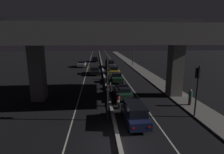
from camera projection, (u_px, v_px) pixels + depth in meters
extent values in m
plane|color=black|center=(119.00, 147.00, 11.92)|extent=(200.00, 200.00, 0.00)
cube|color=beige|center=(88.00, 67.00, 45.68)|extent=(0.12, 126.00, 0.00)
cube|color=beige|center=(116.00, 67.00, 46.32)|extent=(0.12, 126.00, 0.00)
cube|color=gray|center=(102.00, 67.00, 45.97)|extent=(0.31, 126.00, 0.23)
cube|color=slate|center=(142.00, 71.00, 39.94)|extent=(2.79, 126.00, 0.13)
cube|color=slate|center=(38.00, 73.00, 20.59)|extent=(1.50, 1.76, 6.65)
cube|color=slate|center=(175.00, 70.00, 22.04)|extent=(1.50, 1.76, 6.65)
cube|color=slate|center=(108.00, 35.00, 20.40)|extent=(23.33, 10.41, 2.03)
cube|color=#333335|center=(108.00, 22.00, 20.09)|extent=(23.33, 0.40, 0.90)
cylinder|color=black|center=(107.00, 90.00, 15.22)|extent=(0.14, 0.14, 5.65)
cube|color=black|center=(107.00, 66.00, 14.94)|extent=(0.30, 0.28, 0.95)
sphere|color=red|center=(107.00, 62.00, 15.02)|extent=(0.18, 0.18, 0.18)
sphere|color=black|center=(107.00, 65.00, 15.08)|extent=(0.18, 0.18, 0.18)
sphere|color=black|center=(107.00, 69.00, 15.14)|extent=(0.18, 0.18, 0.18)
cylinder|color=black|center=(197.00, 92.00, 16.01)|extent=(0.14, 0.14, 4.86)
cube|color=black|center=(198.00, 73.00, 15.81)|extent=(0.30, 0.28, 0.95)
sphere|color=red|center=(197.00, 69.00, 15.89)|extent=(0.18, 0.18, 0.18)
sphere|color=black|center=(197.00, 73.00, 15.96)|extent=(0.18, 0.18, 0.18)
sphere|color=black|center=(196.00, 76.00, 16.02)|extent=(0.18, 0.18, 0.18)
cylinder|color=#2D2D30|center=(133.00, 53.00, 47.60)|extent=(0.18, 0.18, 7.20)
cylinder|color=#2D2D30|center=(129.00, 40.00, 46.77)|extent=(2.36, 0.10, 0.10)
ellipsoid|color=#F2B759|center=(124.00, 40.00, 46.69)|extent=(0.56, 0.32, 0.24)
cube|color=#141938|center=(135.00, 116.00, 15.15)|extent=(1.83, 4.34, 0.71)
cube|color=black|center=(135.00, 108.00, 15.10)|extent=(1.60, 3.13, 0.76)
cylinder|color=black|center=(122.00, 113.00, 16.52)|extent=(0.21, 0.62, 0.62)
cylinder|color=black|center=(140.00, 113.00, 16.70)|extent=(0.21, 0.62, 0.62)
cylinder|color=black|center=(128.00, 128.00, 13.76)|extent=(0.21, 0.62, 0.62)
cylinder|color=black|center=(149.00, 127.00, 13.94)|extent=(0.21, 0.62, 0.62)
cube|color=red|center=(134.00, 128.00, 12.98)|extent=(0.18, 0.03, 0.11)
cube|color=red|center=(149.00, 127.00, 13.11)|extent=(0.18, 0.03, 0.11)
cube|color=black|center=(122.00, 92.00, 22.10)|extent=(2.04, 4.51, 0.62)
cube|color=black|center=(122.00, 89.00, 21.77)|extent=(1.72, 2.20, 0.46)
cylinder|color=black|center=(113.00, 92.00, 23.47)|extent=(0.23, 0.60, 0.59)
cylinder|color=black|center=(127.00, 91.00, 23.70)|extent=(0.23, 0.60, 0.59)
cylinder|color=black|center=(117.00, 99.00, 20.63)|extent=(0.23, 0.60, 0.59)
cylinder|color=black|center=(132.00, 98.00, 20.86)|extent=(0.23, 0.60, 0.59)
cube|color=red|center=(120.00, 98.00, 19.85)|extent=(0.18, 0.04, 0.11)
cube|color=red|center=(131.00, 98.00, 20.01)|extent=(0.18, 0.04, 0.11)
cube|color=black|center=(117.00, 78.00, 29.89)|extent=(1.76, 4.03, 0.68)
cube|color=black|center=(117.00, 75.00, 29.66)|extent=(1.53, 1.62, 0.54)
cylinder|color=black|center=(111.00, 78.00, 31.19)|extent=(0.21, 0.70, 0.70)
cylinder|color=black|center=(120.00, 78.00, 31.31)|extent=(0.21, 0.70, 0.70)
cylinder|color=black|center=(112.00, 82.00, 28.61)|extent=(0.21, 0.70, 0.70)
cylinder|color=black|center=(122.00, 82.00, 28.74)|extent=(0.21, 0.70, 0.70)
cube|color=red|center=(114.00, 81.00, 27.87)|extent=(0.18, 0.03, 0.11)
cube|color=red|center=(122.00, 80.00, 27.96)|extent=(0.18, 0.03, 0.11)
cube|color=gold|center=(114.00, 71.00, 37.03)|extent=(1.88, 3.92, 0.59)
cube|color=black|center=(114.00, 68.00, 36.90)|extent=(1.65, 2.36, 0.66)
cylinder|color=black|center=(109.00, 71.00, 38.28)|extent=(0.20, 0.58, 0.58)
cylinder|color=black|center=(117.00, 71.00, 38.42)|extent=(0.20, 0.58, 0.58)
cylinder|color=black|center=(110.00, 74.00, 35.76)|extent=(0.20, 0.58, 0.58)
cylinder|color=black|center=(119.00, 73.00, 35.91)|extent=(0.20, 0.58, 0.58)
cube|color=red|center=(111.00, 73.00, 35.06)|extent=(0.18, 0.03, 0.11)
cube|color=red|center=(118.00, 73.00, 35.16)|extent=(0.18, 0.03, 0.11)
cube|color=#515459|center=(110.00, 65.00, 45.17)|extent=(1.89, 4.77, 0.68)
cube|color=black|center=(110.00, 62.00, 45.12)|extent=(1.66, 3.44, 0.89)
cylinder|color=black|center=(107.00, 65.00, 46.70)|extent=(0.20, 0.67, 0.67)
cylinder|color=black|center=(113.00, 65.00, 46.84)|extent=(0.20, 0.67, 0.67)
cylinder|color=black|center=(107.00, 67.00, 43.64)|extent=(0.20, 0.67, 0.67)
cylinder|color=black|center=(114.00, 67.00, 43.78)|extent=(0.20, 0.67, 0.67)
cube|color=red|center=(108.00, 66.00, 42.78)|extent=(0.18, 0.03, 0.11)
cube|color=red|center=(114.00, 66.00, 42.88)|extent=(0.18, 0.03, 0.11)
cube|color=black|center=(95.00, 71.00, 36.61)|extent=(1.91, 4.80, 0.63)
cube|color=black|center=(95.00, 68.00, 36.72)|extent=(1.66, 2.31, 0.54)
cylinder|color=black|center=(99.00, 74.00, 35.23)|extent=(0.20, 0.61, 0.61)
cylinder|color=black|center=(90.00, 74.00, 35.06)|extent=(0.20, 0.61, 0.61)
cylinder|color=black|center=(99.00, 71.00, 38.30)|extent=(0.20, 0.61, 0.61)
cylinder|color=black|center=(91.00, 71.00, 38.13)|extent=(0.20, 0.61, 0.61)
cube|color=white|center=(98.00, 70.00, 39.03)|extent=(0.18, 0.03, 0.11)
cube|color=white|center=(92.00, 70.00, 38.91)|extent=(0.18, 0.03, 0.11)
cube|color=gray|center=(82.00, 64.00, 46.07)|extent=(2.06, 4.20, 0.69)
cube|color=black|center=(82.00, 62.00, 46.14)|extent=(1.73, 2.05, 0.51)
cylinder|color=black|center=(85.00, 66.00, 44.85)|extent=(0.23, 0.69, 0.68)
cylinder|color=black|center=(78.00, 66.00, 44.78)|extent=(0.23, 0.69, 0.68)
cylinder|color=black|center=(86.00, 65.00, 47.50)|extent=(0.23, 0.69, 0.68)
cylinder|color=black|center=(79.00, 65.00, 47.43)|extent=(0.23, 0.69, 0.68)
cube|color=white|center=(85.00, 64.00, 48.13)|extent=(0.18, 0.04, 0.11)
cube|color=white|center=(81.00, 64.00, 48.08)|extent=(0.18, 0.04, 0.11)
cube|color=black|center=(95.00, 60.00, 56.97)|extent=(2.05, 4.42, 0.67)
cube|color=black|center=(95.00, 58.00, 56.83)|extent=(1.75, 2.67, 0.64)
cylinder|color=black|center=(98.00, 61.00, 55.68)|extent=(0.23, 0.65, 0.64)
cylinder|color=black|center=(92.00, 61.00, 55.61)|extent=(0.23, 0.65, 0.64)
cylinder|color=black|center=(98.00, 60.00, 58.47)|extent=(0.23, 0.65, 0.64)
cylinder|color=black|center=(93.00, 60.00, 58.40)|extent=(0.23, 0.65, 0.64)
cube|color=white|center=(97.00, 59.00, 59.14)|extent=(0.18, 0.04, 0.11)
cube|color=white|center=(94.00, 59.00, 59.09)|extent=(0.18, 0.04, 0.11)
cylinder|color=black|center=(118.00, 102.00, 19.66)|extent=(0.09, 0.62, 0.61)
cylinder|color=black|center=(119.00, 105.00, 18.49)|extent=(0.11, 0.62, 0.61)
cube|color=silver|center=(118.00, 102.00, 19.03)|extent=(0.26, 0.91, 0.32)
cylinder|color=maroon|center=(118.00, 98.00, 18.93)|extent=(0.33, 0.33, 0.58)
sphere|color=silver|center=(118.00, 94.00, 18.85)|extent=(0.24, 0.24, 0.24)
cube|color=red|center=(119.00, 104.00, 18.40)|extent=(0.08, 0.03, 0.08)
cylinder|color=black|center=(110.00, 86.00, 26.26)|extent=(0.10, 0.62, 0.62)
cylinder|color=black|center=(110.00, 88.00, 24.94)|extent=(0.12, 0.63, 0.62)
cube|color=maroon|center=(110.00, 86.00, 25.55)|extent=(0.27, 1.05, 0.32)
cylinder|color=#26593F|center=(110.00, 83.00, 25.46)|extent=(0.33, 0.33, 0.54)
sphere|color=black|center=(110.00, 80.00, 25.38)|extent=(0.24, 0.24, 0.24)
cube|color=red|center=(111.00, 87.00, 24.84)|extent=(0.08, 0.03, 0.08)
cylinder|color=black|center=(108.00, 77.00, 32.23)|extent=(0.11, 0.55, 0.55)
cylinder|color=black|center=(108.00, 79.00, 31.07)|extent=(0.13, 0.55, 0.55)
cube|color=navy|center=(108.00, 77.00, 31.60)|extent=(0.29, 0.91, 0.32)
cylinder|color=#26593F|center=(108.00, 75.00, 31.51)|extent=(0.34, 0.34, 0.58)
sphere|color=black|center=(108.00, 72.00, 31.42)|extent=(0.24, 0.24, 0.24)
cube|color=red|center=(108.00, 78.00, 30.97)|extent=(0.08, 0.03, 0.08)
cylinder|color=#2D261E|center=(190.00, 101.00, 19.07)|extent=(0.31, 0.31, 0.84)
cylinder|color=#26593F|center=(190.00, 94.00, 18.91)|extent=(0.37, 0.37, 0.70)
sphere|color=tan|center=(191.00, 90.00, 18.81)|extent=(0.23, 0.23, 0.23)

